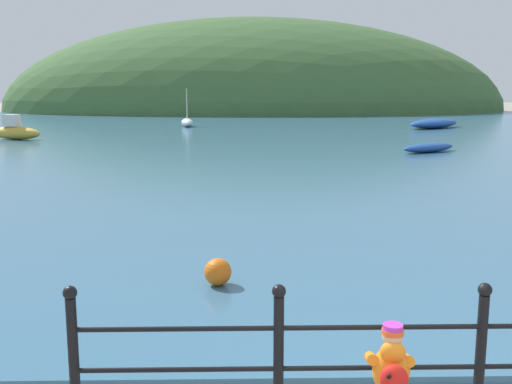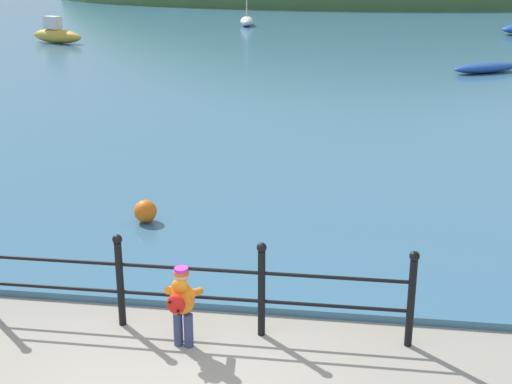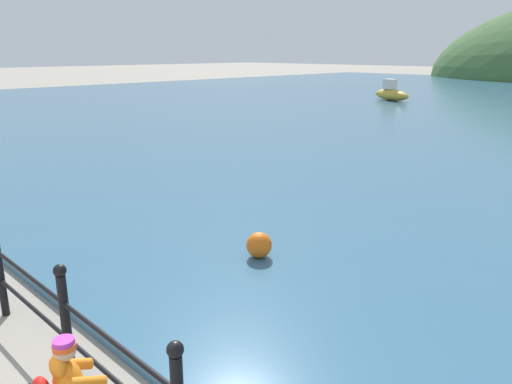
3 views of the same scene
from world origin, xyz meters
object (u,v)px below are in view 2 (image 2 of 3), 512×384
boat_twin_mast (247,21)px  mooring_buoy (145,211)px  child_in_coat (182,300)px  boat_far_right (486,68)px  boat_mid_harbor (57,34)px

boat_twin_mast → mooring_buoy: 33.28m
child_in_coat → boat_far_right: 21.55m
boat_mid_harbor → boat_far_right: 20.62m
child_in_coat → boat_mid_harbor: boat_mid_harbor is taller
boat_mid_harbor → boat_far_right: size_ratio=1.10×
child_in_coat → boat_mid_harbor: 29.87m
boat_twin_mast → boat_mid_harbor: (-7.98, -9.83, 0.13)m
boat_far_right → mooring_buoy: (-8.15, -16.87, 0.00)m
boat_mid_harbor → boat_far_right: (19.61, -6.40, -0.23)m
child_in_coat → boat_twin_mast: boat_twin_mast is taller
boat_mid_harbor → boat_far_right: boat_mid_harbor is taller
boat_mid_harbor → boat_twin_mast: bearing=50.9°
child_in_coat → boat_far_right: size_ratio=0.35×
boat_mid_harbor → mooring_buoy: (11.46, -23.27, -0.22)m
boat_mid_harbor → boat_far_right: bearing=-18.1°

